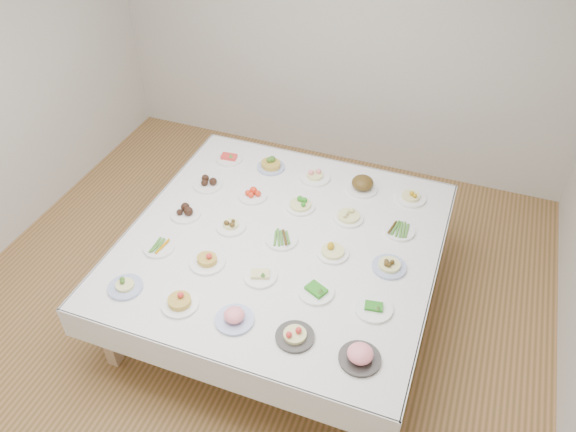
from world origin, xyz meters
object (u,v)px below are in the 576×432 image
(dish_0, at_px, (125,284))
(dish_24, at_px, (411,193))
(dish_12, at_px, (282,238))
(display_table, at_px, (281,246))

(dish_0, distance_m, dish_24, 2.43)
(dish_12, distance_m, dish_24, 1.21)
(display_table, xyz_separation_m, dish_24, (0.85, 0.86, 0.13))
(dish_0, bearing_deg, dish_24, 45.33)
(dish_0, relative_size, dish_12, 0.91)
(display_table, xyz_separation_m, dish_0, (-0.86, -0.86, 0.11))
(display_table, distance_m, dish_24, 1.22)
(display_table, height_order, dish_0, dish_0)
(display_table, bearing_deg, dish_12, -51.19)
(display_table, distance_m, dish_0, 1.22)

